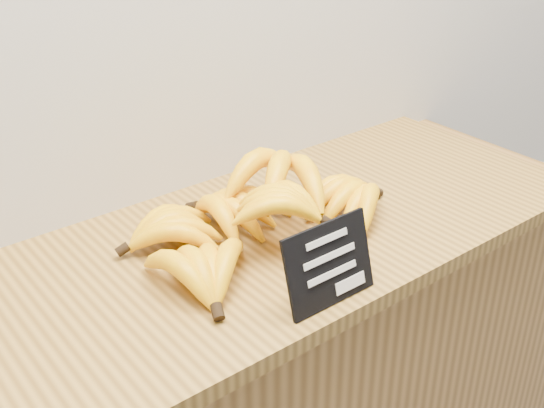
% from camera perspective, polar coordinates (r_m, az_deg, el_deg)
% --- Properties ---
extents(counter_top, '(1.35, 0.54, 0.03)m').
position_cam_1_polar(counter_top, '(1.25, -1.42, -3.39)').
color(counter_top, olive).
rests_on(counter_top, counter).
extents(chalkboard_sign, '(0.16, 0.04, 0.13)m').
position_cam_1_polar(chalkboard_sign, '(1.05, 4.82, -5.04)').
color(chalkboard_sign, black).
rests_on(chalkboard_sign, counter_top).
extents(banana_pile, '(0.58, 0.35, 0.13)m').
position_cam_1_polar(banana_pile, '(1.22, -1.15, -0.59)').
color(banana_pile, yellow).
rests_on(banana_pile, counter_top).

